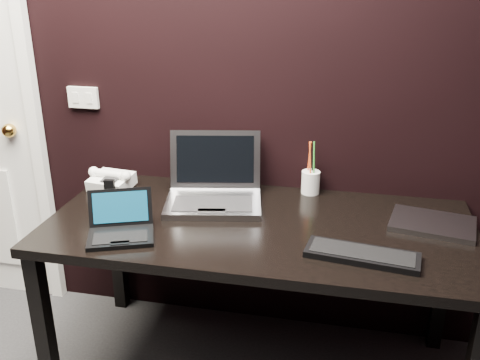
% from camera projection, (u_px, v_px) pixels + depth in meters
% --- Properties ---
extents(wall_back, '(4.00, 0.00, 4.00)m').
position_uv_depth(wall_back, '(209.00, 63.00, 2.36)').
color(wall_back, black).
rests_on(wall_back, ground).
extents(wall_switch, '(0.15, 0.02, 0.10)m').
position_uv_depth(wall_switch, '(83.00, 97.00, 2.53)').
color(wall_switch, silver).
rests_on(wall_switch, wall_back).
extents(desk, '(1.70, 0.80, 0.74)m').
position_uv_depth(desk, '(259.00, 240.00, 2.17)').
color(desk, black).
rests_on(desk, ground).
extents(netbook, '(0.30, 0.29, 0.16)m').
position_uv_depth(netbook, '(121.00, 228.00, 2.03)').
color(netbook, black).
rests_on(netbook, desk).
extents(silver_laptop, '(0.47, 0.43, 0.28)m').
position_uv_depth(silver_laptop, '(214.00, 191.00, 2.31)').
color(silver_laptop, '#98999E').
rests_on(silver_laptop, desk).
extents(ext_keyboard, '(0.41, 0.19, 0.03)m').
position_uv_depth(ext_keyboard, '(362.00, 255.00, 1.88)').
color(ext_keyboard, black).
rests_on(ext_keyboard, desk).
extents(closed_laptop, '(0.36, 0.29, 0.02)m').
position_uv_depth(closed_laptop, '(432.00, 224.00, 2.11)').
color(closed_laptop, '#9B9CA1').
rests_on(closed_laptop, desk).
extents(desk_phone, '(0.22, 0.18, 0.11)m').
position_uv_depth(desk_phone, '(111.00, 180.00, 2.46)').
color(desk_phone, white).
rests_on(desk_phone, desk).
extents(mobile_phone, '(0.06, 0.05, 0.09)m').
position_uv_depth(mobile_phone, '(110.00, 193.00, 2.34)').
color(mobile_phone, black).
rests_on(mobile_phone, desk).
extents(pen_cup, '(0.09, 0.09, 0.24)m').
position_uv_depth(pen_cup, '(311.00, 181.00, 2.41)').
color(pen_cup, silver).
rests_on(pen_cup, desk).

